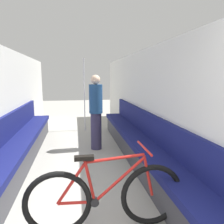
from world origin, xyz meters
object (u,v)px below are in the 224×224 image
Objects in this scene: bench_seat_row_right at (141,147)px; passenger_standing at (96,111)px; bench_seat_row_left at (15,154)px; grab_pole_near at (84,96)px; bicycle at (106,198)px.

bench_seat_row_right is 1.36m from passenger_standing.
passenger_standing is at bearing 32.88° from bench_seat_row_left.
bicycle is at bearing -89.69° from grab_pole_near.
grab_pole_near is (1.34, 2.81, 0.75)m from bench_seat_row_left.
passenger_standing reaches higher than bench_seat_row_right.
grab_pole_near reaches higher than bicycle.
bicycle is at bearing -117.84° from bench_seat_row_right.
bench_seat_row_right reaches higher than bicycle.
bench_seat_row_right is 3.34× the size of passenger_standing.
grab_pole_near reaches higher than bench_seat_row_left.
bench_seat_row_right is (2.28, 0.00, 0.00)m from bench_seat_row_left.
passenger_standing is (0.15, 2.71, 0.50)m from bicycle.
bench_seat_row_right is at bearing -71.55° from grab_pole_near.
grab_pole_near reaches higher than bench_seat_row_right.
bench_seat_row_left is 2.21m from bicycle.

